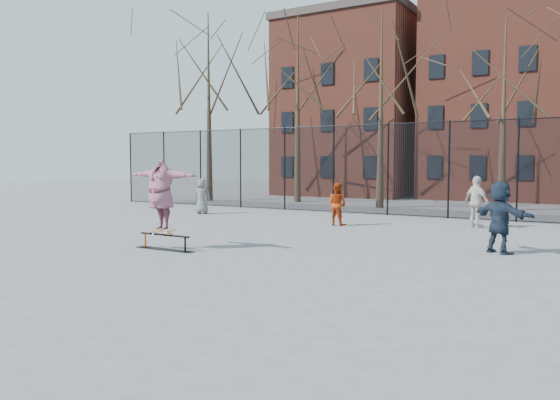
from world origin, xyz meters
The scene contains 11 objects.
ground centered at (0.00, 0.00, 0.00)m, with size 100.00×100.00×0.00m, color slate.
skate_rail centered at (-3.20, 1.03, 0.16)m, with size 1.90×0.29×0.42m.
skateboard centered at (-3.31, 1.03, 0.46)m, with size 0.75×0.18×0.09m, color olive, non-canonical shape.
skater centered at (-3.31, 1.03, 1.43)m, with size 2.27×0.62×1.85m, color #473B94.
bystander_grey centered at (-8.76, 9.38, 0.79)m, with size 0.77×0.50×1.57m, color slate.
bystander_red centered at (-1.67, 8.45, 0.78)m, with size 0.76×0.59×1.57m, color #992F0D.
bystander_white centered at (2.85, 10.34, 0.91)m, with size 1.07×0.45×1.83m, color beige.
bystander_navy centered at (4.48, 5.00, 0.93)m, with size 1.72×0.55×1.85m, color #1B2636.
fence centered at (-0.01, 13.00, 2.05)m, with size 34.03×0.07×4.00m.
tree_row centered at (-0.25, 17.15, 7.36)m, with size 33.66×7.46×10.67m.
rowhouses centered at (0.72, 26.00, 6.06)m, with size 29.00×7.00×13.00m.
Camera 1 is at (6.81, -9.65, 2.32)m, focal length 35.00 mm.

